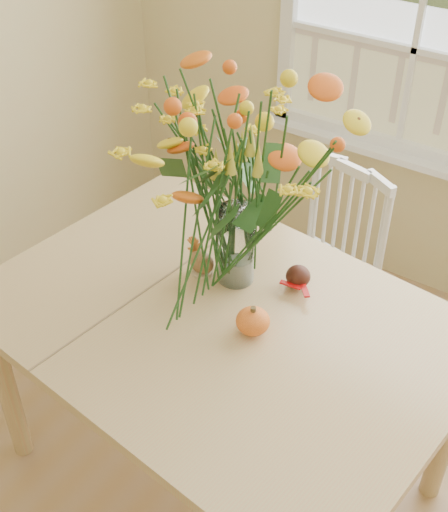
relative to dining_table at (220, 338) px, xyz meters
The scene contains 6 objects.
dining_table is the anchor object (origin of this frame).
windsor_chair 0.82m from the dining_table, 90.17° to the left, with size 0.47×0.45×0.85m.
flower_vase 0.52m from the dining_table, 108.61° to the left, with size 0.55×0.55×0.66m.
pumpkin 0.17m from the dining_table, ahead, with size 0.10×0.10×0.08m, color #CC4F18.
turkey_figurine 0.26m from the dining_table, 140.27° to the left, with size 0.10×0.08×0.11m.
dark_gourd 0.31m from the dining_table, 64.12° to the left, with size 0.13×0.11×0.07m.
Camera 1 is at (0.30, -0.44, 2.19)m, focal length 48.00 mm.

